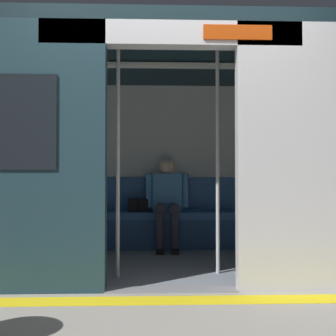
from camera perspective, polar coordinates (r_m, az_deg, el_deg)
name	(u,v)px	position (r m, az deg, el deg)	size (l,w,h in m)	color
ground_plane	(171,290)	(3.72, 0.45, -15.53)	(60.00, 60.00, 0.00)	gray
platform_edge_strip	(173,300)	(3.43, 0.69, -16.70)	(8.00, 0.24, 0.01)	yellow
train_car	(159,122)	(4.83, -1.14, 5.98)	(6.40, 2.67, 2.32)	silver
bench_seat	(164,220)	(5.80, -0.52, -6.79)	(3.26, 0.44, 0.48)	#38609E
person_seated	(167,195)	(5.72, -0.10, -3.56)	(0.55, 0.68, 1.21)	#4C8CC6
handbag	(138,205)	(5.82, -3.87, -4.81)	(0.26, 0.15, 0.17)	black
book	(192,210)	(5.86, 3.12, -5.49)	(0.15, 0.22, 0.03)	#26598C
grab_pole_door	(118,159)	(4.10, -6.49, 1.11)	(0.04, 0.04, 2.18)	silver
grab_pole_far	(218,160)	(4.28, 6.43, 1.01)	(0.04, 0.04, 2.18)	silver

